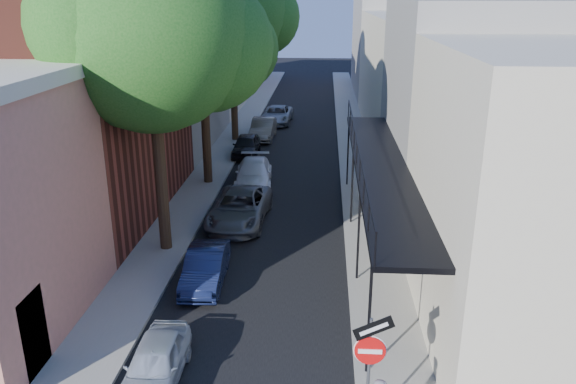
% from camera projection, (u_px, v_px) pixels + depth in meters
% --- Properties ---
extents(road_surface, '(6.00, 64.00, 0.01)m').
position_uv_depth(road_surface, '(295.00, 131.00, 39.95)').
color(road_surface, black).
rests_on(road_surface, ground).
extents(sidewalk_left, '(2.00, 64.00, 0.12)m').
position_uv_depth(sidewalk_left, '(239.00, 130.00, 40.18)').
color(sidewalk_left, gray).
rests_on(sidewalk_left, ground).
extents(sidewalk_right, '(2.00, 64.00, 0.12)m').
position_uv_depth(sidewalk_right, '(351.00, 132.00, 39.69)').
color(sidewalk_right, gray).
rests_on(sidewalk_right, ground).
extents(buildings_left, '(10.10, 59.10, 12.00)m').
position_uv_depth(buildings_left, '(156.00, 62.00, 37.73)').
color(buildings_left, tan).
rests_on(buildings_left, ground).
extents(buildings_right, '(9.80, 55.00, 10.00)m').
position_uv_depth(buildings_right, '(429.00, 71.00, 37.45)').
color(buildings_right, beige).
rests_on(buildings_right, ground).
extents(sign_post, '(0.89, 0.17, 2.99)m').
position_uv_depth(sign_post, '(370.00, 355.00, 11.75)').
color(sign_post, '#595B60').
rests_on(sign_post, ground).
extents(oak_near, '(7.48, 6.80, 11.42)m').
position_uv_depth(oak_near, '(165.00, 35.00, 18.97)').
color(oak_near, black).
rests_on(oak_near, ground).
extents(oak_mid, '(6.60, 6.00, 10.20)m').
position_uv_depth(oak_mid, '(210.00, 42.00, 26.75)').
color(oak_mid, black).
rests_on(oak_mid, ground).
extents(oak_far, '(7.70, 7.00, 11.90)m').
position_uv_depth(oak_far, '(239.00, 11.00, 34.86)').
color(oak_far, black).
rests_on(oak_far, ground).
extents(parked_car_a, '(1.40, 3.32, 1.12)m').
position_uv_depth(parked_car_a, '(155.00, 363.00, 13.86)').
color(parked_car_a, '#ADB5C0').
rests_on(parked_car_a, ground).
extents(parked_car_b, '(1.37, 3.59, 1.17)m').
position_uv_depth(parked_car_b, '(206.00, 267.00, 18.71)').
color(parked_car_b, '#141C3E').
rests_on(parked_car_b, ground).
extents(parked_car_c, '(2.49, 4.96, 1.35)m').
position_uv_depth(parked_car_c, '(240.00, 208.00, 23.71)').
color(parked_car_c, '#57595E').
rests_on(parked_car_c, ground).
extents(parked_car_d, '(2.12, 4.52, 1.28)m').
position_uv_depth(parked_car_d, '(254.00, 174.00, 28.36)').
color(parked_car_d, white).
rests_on(parked_car_d, ground).
extents(parked_car_e, '(1.53, 3.74, 1.27)m').
position_uv_depth(parked_car_e, '(246.00, 146.00, 33.71)').
color(parked_car_e, black).
rests_on(parked_car_e, ground).
extents(parked_car_f, '(1.51, 4.21, 1.38)m').
position_uv_depth(parked_car_f, '(263.00, 129.00, 37.69)').
color(parked_car_f, slate).
rests_on(parked_car_f, ground).
extents(parked_car_g, '(2.31, 4.68, 1.28)m').
position_uv_depth(parked_car_g, '(277.00, 115.00, 42.36)').
color(parked_car_g, gray).
rests_on(parked_car_g, ground).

